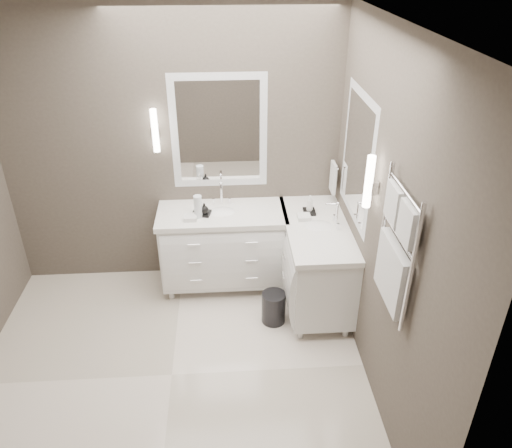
{
  "coord_description": "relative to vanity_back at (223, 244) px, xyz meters",
  "views": [
    {
      "loc": [
        0.49,
        -2.97,
        3.13
      ],
      "look_at": [
        0.74,
        0.7,
        1.0
      ],
      "focal_mm": 35.0,
      "sensor_mm": 36.0,
      "label": 1
    }
  ],
  "objects": [
    {
      "name": "water_bottle",
      "position": [
        -0.22,
        -0.09,
        0.47
      ],
      "size": [
        0.09,
        0.09,
        0.22
      ],
      "primitive_type": "cylinder",
      "rotation": [
        0.0,
        0.0,
        0.17
      ],
      "color": "silver",
      "rests_on": "vanity_back"
    },
    {
      "name": "sconce_right",
      "position": [
        1.08,
        -1.01,
        1.11
      ],
      "size": [
        0.06,
        0.06,
        0.4
      ],
      "color": "white",
      "rests_on": "wall_right"
    },
    {
      "name": "towel_ladder",
      "position": [
        1.1,
        -1.63,
        0.91
      ],
      "size": [
        0.06,
        0.58,
        0.9
      ],
      "color": "white",
      "rests_on": "wall_right"
    },
    {
      "name": "mirror_back",
      "position": [
        -0.0,
        0.26,
        1.06
      ],
      "size": [
        0.9,
        0.02,
        1.1
      ],
      "color": "white",
      "rests_on": "wall_back"
    },
    {
      "name": "wall_right",
      "position": [
        1.15,
        -1.23,
        0.86
      ],
      "size": [
        0.01,
        3.0,
        2.7
      ],
      "primitive_type": "cube",
      "color": "#4D453E",
      "rests_on": "floor"
    },
    {
      "name": "sconce_back",
      "position": [
        -0.58,
        0.2,
        1.11
      ],
      "size": [
        0.06,
        0.06,
        0.4
      ],
      "color": "white",
      "rests_on": "wall_back"
    },
    {
      "name": "wall_back",
      "position": [
        -0.45,
        0.28,
        0.86
      ],
      "size": [
        3.2,
        0.01,
        2.7
      ],
      "primitive_type": "cube",
      "color": "#4D453E",
      "rests_on": "floor"
    },
    {
      "name": "amenity_tray_back",
      "position": [
        -0.19,
        -0.04,
        0.38
      ],
      "size": [
        0.19,
        0.16,
        0.03
      ],
      "primitive_type": "cube",
      "rotation": [
        0.0,
        0.0,
        -0.24
      ],
      "color": "black",
      "rests_on": "vanity_back"
    },
    {
      "name": "vanity_back",
      "position": [
        0.0,
        0.0,
        0.0
      ],
      "size": [
        1.24,
        0.59,
        0.97
      ],
      "color": "white",
      "rests_on": "floor"
    },
    {
      "name": "soap_bottle_c",
      "position": [
        0.83,
        -0.08,
        0.47
      ],
      "size": [
        0.07,
        0.07,
        0.16
      ],
      "primitive_type": "imported",
      "rotation": [
        0.0,
        0.0,
        -0.1
      ],
      "color": "white",
      "rests_on": "amenity_tray_right"
    },
    {
      "name": "soap_bottle_a",
      "position": [
        -0.22,
        -0.02,
        0.46
      ],
      "size": [
        0.06,
        0.06,
        0.13
      ],
      "primitive_type": "imported",
      "rotation": [
        0.0,
        0.0,
        -0.01
      ],
      "color": "white",
      "rests_on": "amenity_tray_back"
    },
    {
      "name": "ceiling",
      "position": [
        -0.45,
        -1.23,
        2.22
      ],
      "size": [
        3.2,
        3.0,
        0.01
      ],
      "primitive_type": "cube",
      "color": "white",
      "rests_on": "wall_back"
    },
    {
      "name": "towel_bar_corner",
      "position": [
        1.09,
        0.13,
        0.63
      ],
      "size": [
        0.03,
        0.22,
        0.3
      ],
      "color": "white",
      "rests_on": "wall_right"
    },
    {
      "name": "vanity_right",
      "position": [
        0.88,
        -0.33,
        0.0
      ],
      "size": [
        0.59,
        1.24,
        0.97
      ],
      "color": "white",
      "rests_on": "floor"
    },
    {
      "name": "soap_bottle_b",
      "position": [
        -0.16,
        -0.07,
        0.44
      ],
      "size": [
        0.1,
        0.1,
        0.11
      ],
      "primitive_type": "imported",
      "rotation": [
        0.0,
        0.0,
        -0.18
      ],
      "color": "black",
      "rests_on": "amenity_tray_back"
    },
    {
      "name": "mirror_right",
      "position": [
        1.14,
        -0.43,
        1.06
      ],
      "size": [
        0.02,
        0.9,
        1.1
      ],
      "color": "white",
      "rests_on": "wall_right"
    },
    {
      "name": "amenity_tray_right",
      "position": [
        0.83,
        -0.08,
        0.38
      ],
      "size": [
        0.11,
        0.15,
        0.02
      ],
      "primitive_type": "cube",
      "rotation": [
        0.0,
        0.0,
        -0.02
      ],
      "color": "black",
      "rests_on": "vanity_right"
    },
    {
      "name": "wall_front",
      "position": [
        -0.45,
        -2.73,
        0.86
      ],
      "size": [
        3.2,
        0.01,
        2.7
      ],
      "primitive_type": "cube",
      "color": "#4D453E",
      "rests_on": "floor"
    },
    {
      "name": "floor",
      "position": [
        -0.45,
        -1.23,
        -0.49
      ],
      "size": [
        3.2,
        3.0,
        0.01
      ],
      "primitive_type": "cube",
      "color": "white",
      "rests_on": "ground"
    },
    {
      "name": "waste_bin",
      "position": [
        0.45,
        -0.61,
        -0.33
      ],
      "size": [
        0.28,
        0.28,
        0.31
      ],
      "primitive_type": "cylinder",
      "rotation": [
        0.0,
        0.0,
        -0.32
      ],
      "color": "black",
      "rests_on": "floor"
    }
  ]
}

